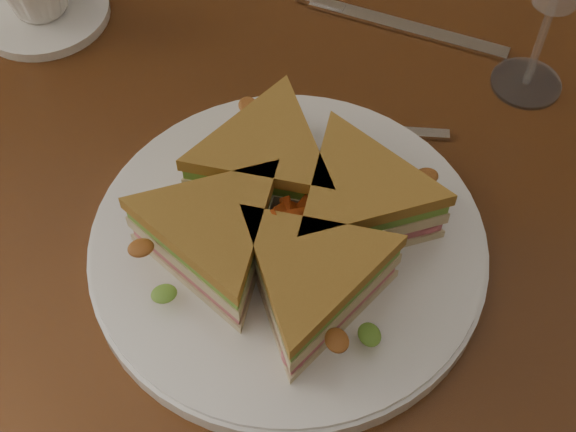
% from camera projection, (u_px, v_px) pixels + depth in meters
% --- Properties ---
extents(table, '(1.20, 0.80, 0.75)m').
position_uv_depth(table, '(322.00, 273.00, 0.74)').
color(table, '#391D0D').
rests_on(table, ground).
extents(plate, '(0.31, 0.31, 0.02)m').
position_uv_depth(plate, '(288.00, 247.00, 0.63)').
color(plate, white).
rests_on(plate, table).
extents(sandwich_wedges, '(0.28, 0.28, 0.06)m').
position_uv_depth(sandwich_wedges, '(288.00, 220.00, 0.60)').
color(sandwich_wedges, beige).
rests_on(sandwich_wedges, plate).
extents(crisps_mound, '(0.09, 0.09, 0.05)m').
position_uv_depth(crisps_mound, '(288.00, 223.00, 0.60)').
color(crisps_mound, '#B74817').
rests_on(crisps_mound, plate).
extents(spoon, '(0.18, 0.04, 0.01)m').
position_uv_depth(spoon, '(293.00, 125.00, 0.70)').
color(spoon, silver).
rests_on(spoon, table).
extents(knife, '(0.21, 0.05, 0.00)m').
position_uv_depth(knife, '(392.00, 24.00, 0.78)').
color(knife, silver).
rests_on(knife, table).
extents(saucer, '(0.13, 0.13, 0.01)m').
position_uv_depth(saucer, '(43.00, 12.00, 0.79)').
color(saucer, white).
rests_on(saucer, table).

